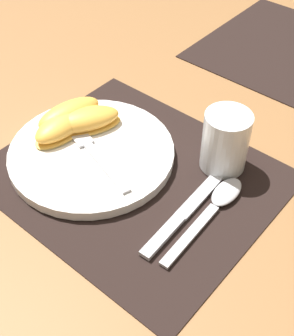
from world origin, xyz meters
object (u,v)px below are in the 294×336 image
(spoon, at_px, (217,203))
(citrus_wedge_2, at_px, (64,124))
(juice_glass, at_px, (225,144))
(knife, at_px, (186,210))
(fork, at_px, (90,148))
(plate, at_px, (92,153))
(citrus_wedge_0, at_px, (83,120))
(citrus_wedge_1, at_px, (69,115))

(spoon, relative_size, citrus_wedge_2, 1.59)
(juice_glass, xyz_separation_m, spoon, (0.04, -0.07, -0.04))
(juice_glass, distance_m, knife, 0.12)
(spoon, height_order, fork, fork)
(plate, xyz_separation_m, juice_glass, (0.17, 0.12, 0.03))
(citrus_wedge_0, bearing_deg, plate, -33.41)
(citrus_wedge_2, bearing_deg, citrus_wedge_1, 114.90)
(fork, bearing_deg, spoon, 11.90)
(spoon, bearing_deg, fork, -168.10)
(plate, xyz_separation_m, fork, (-0.00, 0.00, 0.01))
(citrus_wedge_0, relative_size, citrus_wedge_2, 1.12)
(knife, height_order, citrus_wedge_2, citrus_wedge_2)
(citrus_wedge_0, bearing_deg, spoon, 2.97)
(citrus_wedge_0, bearing_deg, knife, -6.33)
(fork, height_order, citrus_wedge_0, citrus_wedge_0)
(knife, bearing_deg, fork, -178.25)
(plate, relative_size, citrus_wedge_0, 1.94)
(spoon, bearing_deg, citrus_wedge_0, -177.03)
(citrus_wedge_1, bearing_deg, knife, -4.30)
(spoon, distance_m, citrus_wedge_1, 0.28)
(knife, bearing_deg, juice_glass, 97.73)
(knife, bearing_deg, citrus_wedge_1, 175.70)
(knife, distance_m, citrus_wedge_2, 0.25)
(plate, bearing_deg, citrus_wedge_1, 161.22)
(spoon, height_order, citrus_wedge_2, citrus_wedge_2)
(juice_glass, relative_size, citrus_wedge_2, 0.80)
(spoon, distance_m, fork, 0.22)
(plate, relative_size, knife, 1.25)
(juice_glass, distance_m, fork, 0.21)
(knife, height_order, citrus_wedge_0, citrus_wedge_0)
(fork, relative_size, citrus_wedge_1, 1.54)
(knife, xyz_separation_m, citrus_wedge_0, (-0.23, 0.03, 0.03))
(juice_glass, xyz_separation_m, citrus_wedge_0, (-0.21, -0.09, -0.01))
(spoon, xyz_separation_m, fork, (-0.21, -0.04, 0.01))
(plate, relative_size, spoon, 1.37)
(juice_glass, relative_size, citrus_wedge_0, 0.72)
(spoon, bearing_deg, plate, -167.92)
(knife, relative_size, citrus_wedge_0, 1.56)
(knife, distance_m, citrus_wedge_0, 0.23)
(juice_glass, height_order, citrus_wedge_0, juice_glass)
(citrus_wedge_0, xyz_separation_m, citrus_wedge_1, (-0.03, -0.01, 0.00))
(juice_glass, bearing_deg, citrus_wedge_1, -158.68)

